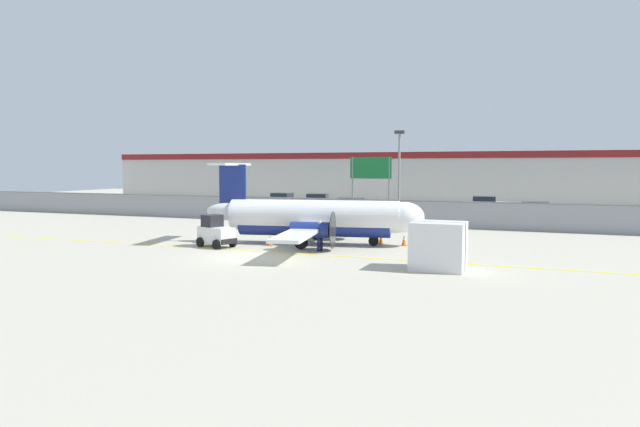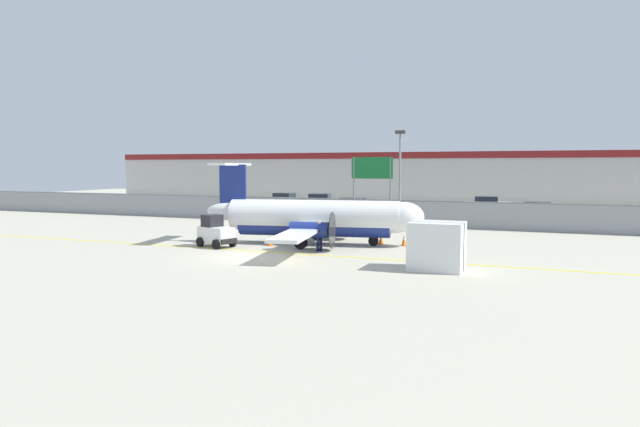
{
  "view_description": "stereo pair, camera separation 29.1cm",
  "coord_description": "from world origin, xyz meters",
  "px_view_note": "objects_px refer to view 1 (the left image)",
  "views": [
    {
      "loc": [
        14.28,
        -26.03,
        4.75
      ],
      "look_at": [
        1.4,
        6.88,
        1.8
      ],
      "focal_mm": 32.0,
      "sensor_mm": 36.0,
      "label": 1
    },
    {
      "loc": [
        14.55,
        -25.92,
        4.75
      ],
      "look_at": [
        1.4,
        6.88,
        1.8
      ],
      "focal_mm": 32.0,
      "sensor_mm": 36.0,
      "label": 2
    }
  ],
  "objects_px": {
    "traffic_cone_far_left": "(270,240)",
    "parked_car_0": "(281,200)",
    "commuter_airplane": "(318,218)",
    "parked_car_5": "(534,211)",
    "traffic_cone_far_right": "(404,240)",
    "apron_light_pole": "(399,172)",
    "cargo_container": "(438,246)",
    "traffic_cone_near_right": "(381,239)",
    "parked_car_4": "(485,204)",
    "baggage_tug": "(216,232)",
    "traffic_cone_near_left": "(223,235)",
    "parked_car_3": "(409,210)",
    "highway_sign": "(371,173)",
    "parked_car_1": "(317,201)",
    "ground_crew_worker": "(320,234)",
    "parked_car_2": "(349,206)"
  },
  "relations": [
    {
      "from": "cargo_container",
      "to": "traffic_cone_far_left",
      "type": "xyz_separation_m",
      "value": [
        -10.7,
        4.29,
        -0.79
      ]
    },
    {
      "from": "cargo_container",
      "to": "highway_sign",
      "type": "height_order",
      "value": "highway_sign"
    },
    {
      "from": "traffic_cone_far_left",
      "to": "parked_car_0",
      "type": "relative_size",
      "value": 0.15
    },
    {
      "from": "baggage_tug",
      "to": "parked_car_4",
      "type": "distance_m",
      "value": 33.46
    },
    {
      "from": "commuter_airplane",
      "to": "parked_car_0",
      "type": "distance_m",
      "value": 30.74
    },
    {
      "from": "baggage_tug",
      "to": "parked_car_5",
      "type": "xyz_separation_m",
      "value": [
        17.17,
        23.4,
        0.04
      ]
    },
    {
      "from": "cargo_container",
      "to": "traffic_cone_near_right",
      "type": "distance_m",
      "value": 8.95
    },
    {
      "from": "parked_car_0",
      "to": "parked_car_5",
      "type": "height_order",
      "value": "same"
    },
    {
      "from": "commuter_airplane",
      "to": "parked_car_3",
      "type": "distance_m",
      "value": 17.81
    },
    {
      "from": "parked_car_4",
      "to": "ground_crew_worker",
      "type": "bearing_deg",
      "value": -106.63
    },
    {
      "from": "cargo_container",
      "to": "parked_car_1",
      "type": "xyz_separation_m",
      "value": [
        -18.94,
        32.46,
        -0.21
      ]
    },
    {
      "from": "commuter_airplane",
      "to": "highway_sign",
      "type": "height_order",
      "value": "highway_sign"
    },
    {
      "from": "parked_car_3",
      "to": "apron_light_pole",
      "type": "distance_m",
      "value": 10.29
    },
    {
      "from": "ground_crew_worker",
      "to": "traffic_cone_far_right",
      "type": "height_order",
      "value": "ground_crew_worker"
    },
    {
      "from": "parked_car_1",
      "to": "traffic_cone_near_right",
      "type": "bearing_deg",
      "value": 112.97
    },
    {
      "from": "traffic_cone_far_right",
      "to": "apron_light_pole",
      "type": "relative_size",
      "value": 0.09
    },
    {
      "from": "baggage_tug",
      "to": "traffic_cone_far_right",
      "type": "xyz_separation_m",
      "value": [
        10.21,
        4.55,
        -0.54
      ]
    },
    {
      "from": "baggage_tug",
      "to": "traffic_cone_near_left",
      "type": "xyz_separation_m",
      "value": [
        -1.14,
        2.74,
        -0.54
      ]
    },
    {
      "from": "traffic_cone_near_right",
      "to": "parked_car_1",
      "type": "xyz_separation_m",
      "value": [
        -14.18,
        24.92,
        0.58
      ]
    },
    {
      "from": "commuter_airplane",
      "to": "traffic_cone_near_right",
      "type": "xyz_separation_m",
      "value": [
        3.51,
        1.66,
        -1.29
      ]
    },
    {
      "from": "cargo_container",
      "to": "traffic_cone_far_left",
      "type": "relative_size",
      "value": 3.81
    },
    {
      "from": "cargo_container",
      "to": "ground_crew_worker",
      "type": "bearing_deg",
      "value": 155.25
    },
    {
      "from": "commuter_airplane",
      "to": "parked_car_4",
      "type": "xyz_separation_m",
      "value": [
        7.25,
        27.84,
        -0.71
      ]
    },
    {
      "from": "baggage_tug",
      "to": "traffic_cone_far_right",
      "type": "distance_m",
      "value": 11.19
    },
    {
      "from": "cargo_container",
      "to": "parked_car_5",
      "type": "height_order",
      "value": "cargo_container"
    },
    {
      "from": "baggage_tug",
      "to": "parked_car_2",
      "type": "xyz_separation_m",
      "value": [
        0.47,
        23.44,
        0.04
      ]
    },
    {
      "from": "commuter_airplane",
      "to": "baggage_tug",
      "type": "xyz_separation_m",
      "value": [
        -5.18,
        -3.23,
        -0.75
      ]
    },
    {
      "from": "traffic_cone_far_right",
      "to": "parked_car_0",
      "type": "relative_size",
      "value": 0.15
    },
    {
      "from": "commuter_airplane",
      "to": "parked_car_5",
      "type": "relative_size",
      "value": 3.79
    },
    {
      "from": "traffic_cone_near_left",
      "to": "parked_car_0",
      "type": "distance_m",
      "value": 28.64
    },
    {
      "from": "traffic_cone_near_left",
      "to": "parked_car_2",
      "type": "height_order",
      "value": "parked_car_2"
    },
    {
      "from": "traffic_cone_near_right",
      "to": "parked_car_5",
      "type": "height_order",
      "value": "parked_car_5"
    },
    {
      "from": "parked_car_3",
      "to": "highway_sign",
      "type": "bearing_deg",
      "value": 56.2
    },
    {
      "from": "ground_crew_worker",
      "to": "parked_car_4",
      "type": "xyz_separation_m",
      "value": [
        6.12,
        30.4,
        -0.06
      ]
    },
    {
      "from": "baggage_tug",
      "to": "ground_crew_worker",
      "type": "xyz_separation_m",
      "value": [
        6.32,
        0.67,
        0.1
      ]
    },
    {
      "from": "commuter_airplane",
      "to": "traffic_cone_near_right",
      "type": "relative_size",
      "value": 25.04
    },
    {
      "from": "parked_car_0",
      "to": "parked_car_4",
      "type": "bearing_deg",
      "value": -170.63
    },
    {
      "from": "parked_car_3",
      "to": "highway_sign",
      "type": "relative_size",
      "value": 0.78
    },
    {
      "from": "traffic_cone_near_left",
      "to": "cargo_container",
      "type": "bearing_deg",
      "value": -20.26
    },
    {
      "from": "parked_car_0",
      "to": "parked_car_5",
      "type": "xyz_separation_m",
      "value": [
        27.07,
        -6.6,
        0.0
      ]
    },
    {
      "from": "cargo_container",
      "to": "parked_car_5",
      "type": "distance_m",
      "value": 26.32
    },
    {
      "from": "traffic_cone_near_left",
      "to": "apron_light_pole",
      "type": "bearing_deg",
      "value": 42.52
    },
    {
      "from": "parked_car_5",
      "to": "traffic_cone_far_right",
      "type": "bearing_deg",
      "value": 70.82
    },
    {
      "from": "traffic_cone_far_right",
      "to": "parked_car_4",
      "type": "xyz_separation_m",
      "value": [
        2.23,
        26.51,
        0.58
      ]
    },
    {
      "from": "traffic_cone_far_right",
      "to": "parked_car_4",
      "type": "bearing_deg",
      "value": 85.19
    },
    {
      "from": "commuter_airplane",
      "to": "parked_car_3",
      "type": "xyz_separation_m",
      "value": [
        1.65,
        17.72,
        -0.71
      ]
    },
    {
      "from": "commuter_airplane",
      "to": "ground_crew_worker",
      "type": "bearing_deg",
      "value": -76.59
    },
    {
      "from": "commuter_airplane",
      "to": "parked_car_5",
      "type": "height_order",
      "value": "commuter_airplane"
    },
    {
      "from": "baggage_tug",
      "to": "highway_sign",
      "type": "xyz_separation_m",
      "value": [
        4.31,
        17.54,
        3.28
      ]
    },
    {
      "from": "parked_car_4",
      "to": "highway_sign",
      "type": "distance_m",
      "value": 16.1
    }
  ]
}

